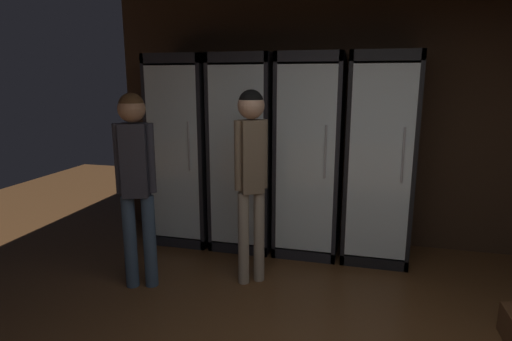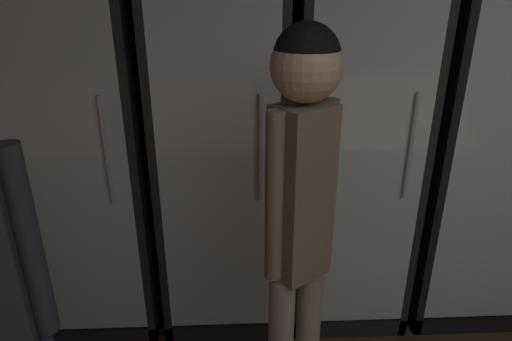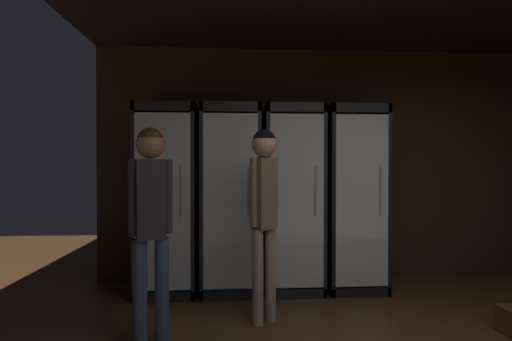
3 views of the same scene
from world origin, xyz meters
name	(u,v)px [view 2 (image 2 of 3)]	position (x,y,z in m)	size (l,w,h in m)	color
wall_back	(459,60)	(0.00, 3.03, 1.40)	(6.00, 0.06, 2.80)	#382619
cooler_far_left	(93,149)	(-2.09, 2.69, 0.99)	(0.64, 0.70, 2.04)	black
cooler_left	(221,146)	(-1.41, 2.69, 1.00)	(0.64, 0.70, 2.04)	black
cooler_center	(346,144)	(-0.72, 2.69, 1.00)	(0.64, 0.70, 2.04)	black
cooler_right	(468,144)	(-0.04, 2.69, 0.99)	(0.64, 0.70, 2.04)	black
shopper_near	(300,205)	(-1.11, 1.77, 1.10)	(0.25, 0.23, 1.70)	gray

